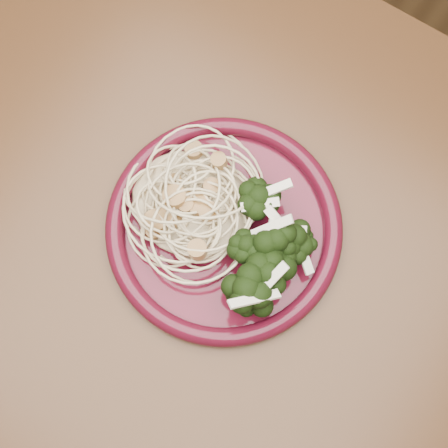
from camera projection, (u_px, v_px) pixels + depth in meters
dining_table at (103, 253)px, 0.72m from camera, size 1.20×0.80×0.75m
dinner_plate at (224, 227)px, 0.62m from camera, size 0.25×0.25×0.02m
spaghetti_pile at (191, 201)px, 0.61m from camera, size 0.13×0.12×0.03m
scallop_cluster at (189, 190)px, 0.58m from camera, size 0.11×0.11×0.04m
broccoli_pile at (266, 251)px, 0.59m from camera, size 0.09×0.14×0.05m
onion_garnish at (268, 243)px, 0.56m from camera, size 0.06×0.09×0.05m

